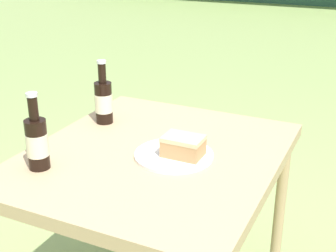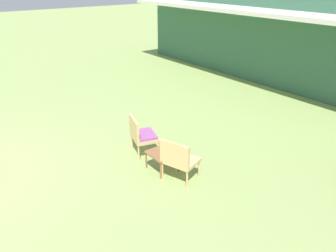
# 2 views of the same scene
# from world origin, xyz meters

# --- Properties ---
(cabin_building) EXTENTS (10.56, 5.36, 2.85)m
(cabin_building) POSITION_xyz_m (-0.80, 10.91, 1.43)
(cabin_building) COLOR #38664C
(cabin_building) RESTS_ON ground_plane
(wicker_chair_cushioned) EXTENTS (0.69, 0.62, 0.79)m
(wicker_chair_cushioned) POSITION_xyz_m (1.17, 3.20, 0.43)
(wicker_chair_cushioned) COLOR tan
(wicker_chair_cushioned) RESTS_ON ground_plane
(wicker_chair_plain) EXTENTS (0.69, 0.63, 0.79)m
(wicker_chair_plain) POSITION_xyz_m (2.36, 3.18, 0.43)
(wicker_chair_plain) COLOR tan
(wicker_chair_plain) RESTS_ON ground_plane
(garden_side_table) EXTENTS (0.51, 0.46, 0.36)m
(garden_side_table) POSITION_xyz_m (1.93, 3.15, 0.32)
(garden_side_table) COLOR brown
(garden_side_table) RESTS_ON ground_plane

